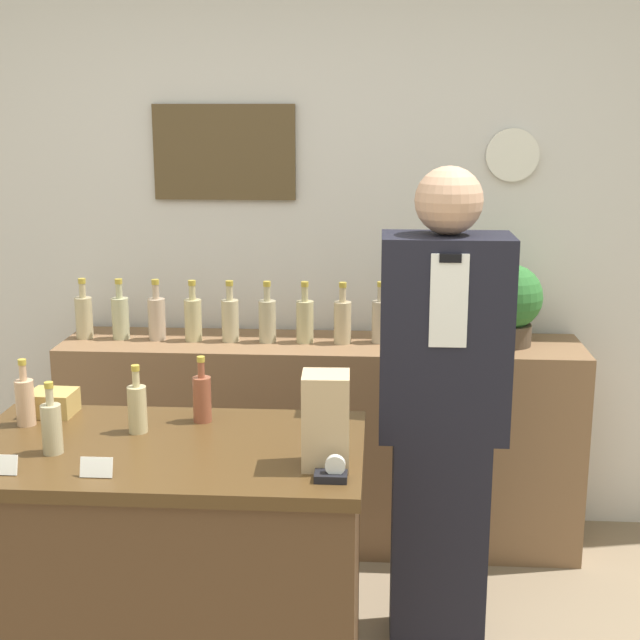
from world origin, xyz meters
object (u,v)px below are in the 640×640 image
Objects in this scene: shopkeeper at (442,418)px; tape_dispenser at (332,473)px; paper_bag at (326,420)px; potted_plant at (509,302)px.

shopkeeper is 19.14× the size of tape_dispenser.
tape_dispenser is (0.02, -0.10, -0.11)m from paper_bag.
paper_bag is 3.03× the size of tape_dispenser.
shopkeeper is 0.77m from tape_dispenser.
shopkeeper reaches higher than paper_bag.
paper_bag is at bearing 103.48° from tape_dispenser.
potted_plant reaches higher than tape_dispenser.
potted_plant is (0.33, 0.78, 0.25)m from shopkeeper.
paper_bag reaches higher than tape_dispenser.
potted_plant is 1.62m from tape_dispenser.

